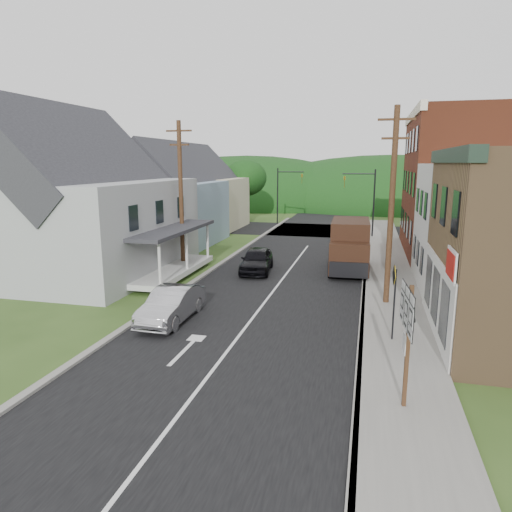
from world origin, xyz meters
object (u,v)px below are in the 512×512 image
Objects in this scene: delivery_van at (350,246)px; warning_sign at (394,292)px; dark_sedan at (257,260)px; silver_sedan at (172,305)px; route_sign_cluster at (407,329)px.

delivery_van is 11.43m from warning_sign.
dark_sedan is at bearing -165.58° from delivery_van.
dark_sedan is (1.36, 9.39, 0.03)m from silver_sedan.
warning_sign is at bearing -1.53° from silver_sedan.
dark_sedan is at bearing 123.31° from warning_sign.
dark_sedan is 12.29m from warning_sign.
dark_sedan is 1.53× the size of warning_sign.
silver_sedan is 1.51× the size of warning_sign.
route_sign_cluster is at bearing -93.67° from warning_sign.
route_sign_cluster reaches higher than silver_sedan.
delivery_van is at bearing 92.69° from route_sign_cluster.
silver_sedan is at bearing 145.51° from route_sign_cluster.
silver_sedan is 0.99× the size of dark_sedan.
warning_sign is at bearing -58.10° from dark_sedan.
warning_sign is at bearing 86.08° from route_sign_cluster.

